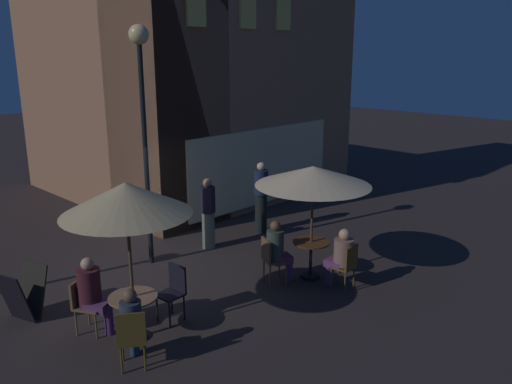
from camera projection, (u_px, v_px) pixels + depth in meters
name	position (u px, v px, depth m)	size (l,w,h in m)	color
ground_plane	(146.00, 274.00, 10.41)	(60.00, 60.00, 0.00)	#312827
cafe_building	(179.00, 74.00, 14.67)	(7.67, 7.59, 7.43)	#A06D4D
street_lamp_near_corner	(142.00, 91.00, 10.03)	(0.39, 0.39, 4.85)	black
menu_sandwich_board	(24.00, 294.00, 8.56)	(0.78, 0.72, 0.89)	black
cafe_table_0	(311.00, 252.00, 10.11)	(0.72, 0.72, 0.76)	black
cafe_table_1	(134.00, 307.00, 7.96)	(0.75, 0.75, 0.72)	black
patio_umbrella_0	(313.00, 176.00, 9.70)	(2.21, 2.21, 2.27)	black
patio_umbrella_1	(126.00, 199.00, 7.50)	(1.93, 1.93, 2.53)	black
cafe_chair_0	(271.00, 257.00, 9.81)	(0.55, 0.55, 0.93)	brown
cafe_chair_1	(347.00, 263.00, 9.57)	(0.40, 0.40, 0.90)	brown
cafe_chair_2	(85.00, 301.00, 8.16)	(0.60, 0.60, 0.88)	brown
cafe_chair_3	(132.00, 335.00, 7.14)	(0.55, 0.55, 0.93)	#4F4017
cafe_chair_4	(174.00, 287.00, 8.56)	(0.42, 0.42, 0.94)	black
patron_seated_0	(278.00, 248.00, 9.82)	(0.53, 0.45, 1.27)	#61305B
patron_seated_1	(341.00, 254.00, 9.62)	(0.38, 0.56, 1.20)	#64366B
patron_seated_2	(92.00, 291.00, 8.08)	(0.50, 0.55, 1.27)	#5A3165
patron_seated_3	(132.00, 321.00, 7.26)	(0.46, 0.50, 1.20)	#1B3648
patron_standing_4	(208.00, 213.00, 11.58)	(0.34, 0.34, 1.64)	slate
patron_standing_5	(261.00, 197.00, 12.61)	(0.34, 0.34, 1.77)	black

